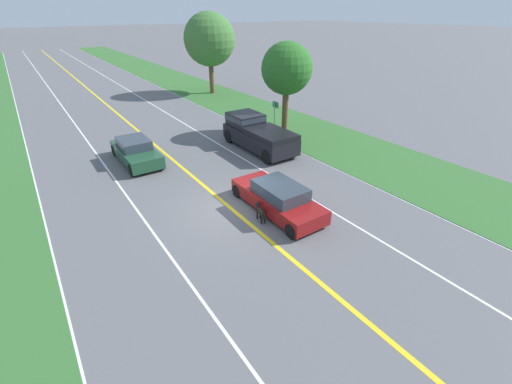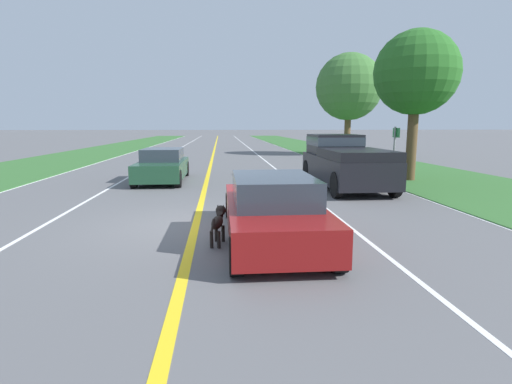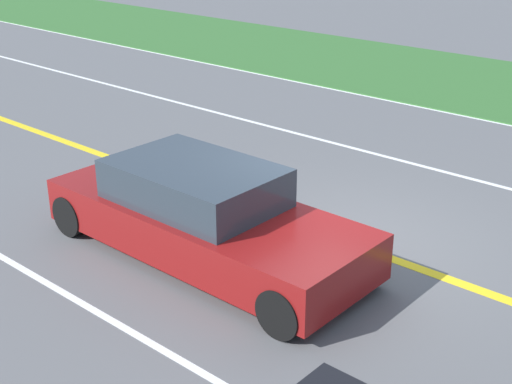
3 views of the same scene
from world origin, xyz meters
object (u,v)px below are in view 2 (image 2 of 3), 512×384
(oncoming_car, at_px, (163,166))
(roadside_tree_right_far, at_px, (349,87))
(dog, at_px, (218,221))
(roadside_tree_right_near, at_px, (416,74))
(street_sign, at_px, (395,146))
(ego_car, at_px, (272,210))
(pickup_truck, at_px, (344,161))

(oncoming_car, xyz_separation_m, roadside_tree_right_far, (12.18, 13.78, 4.52))
(dog, bearing_deg, roadside_tree_right_near, 57.66)
(roadside_tree_right_near, bearing_deg, street_sign, 134.16)
(dog, bearing_deg, roadside_tree_right_far, 77.83)
(dog, height_order, oncoming_car, oncoming_car)
(ego_car, bearing_deg, street_sign, 53.70)
(ego_car, xyz_separation_m, oncoming_car, (-3.41, 8.86, 0.02))
(roadside_tree_right_far, xyz_separation_m, street_sign, (-2.41, -13.97, -3.74))
(oncoming_car, xyz_separation_m, street_sign, (9.78, -0.19, 0.78))
(pickup_truck, distance_m, roadside_tree_right_near, 4.89)
(ego_car, distance_m, dog, 1.12)
(oncoming_car, bearing_deg, street_sign, 178.88)
(ego_car, relative_size, street_sign, 2.14)
(ego_car, height_order, oncoming_car, oncoming_car)
(dog, xyz_separation_m, roadside_tree_right_near, (7.94, 8.37, 3.89))
(dog, xyz_separation_m, oncoming_car, (-2.33, 9.07, 0.19))
(dog, distance_m, pickup_truck, 8.43)
(dog, bearing_deg, pickup_truck, 67.52)
(street_sign, bearing_deg, dog, -130.01)
(street_sign, bearing_deg, roadside_tree_right_far, 80.23)
(dog, bearing_deg, ego_car, 22.10)
(oncoming_car, distance_m, roadside_tree_right_near, 10.94)
(street_sign, bearing_deg, ego_car, -126.30)
(ego_car, relative_size, roadside_tree_right_near, 0.78)
(ego_car, distance_m, oncoming_car, 9.49)
(roadside_tree_right_far, bearing_deg, street_sign, -99.77)
(pickup_truck, height_order, roadside_tree_right_near, roadside_tree_right_near)
(pickup_truck, height_order, street_sign, street_sign)
(ego_car, xyz_separation_m, roadside_tree_right_far, (8.77, 22.64, 4.54))
(roadside_tree_right_far, bearing_deg, dog, -113.33)
(roadside_tree_right_near, height_order, roadside_tree_right_far, roadside_tree_right_far)
(ego_car, distance_m, roadside_tree_right_near, 11.29)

